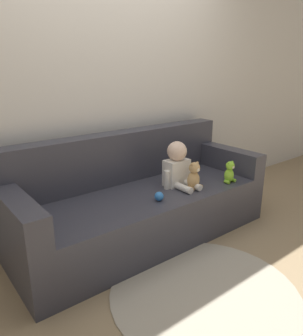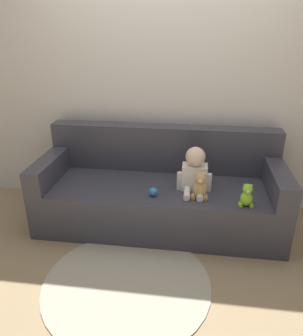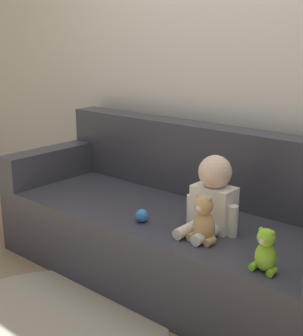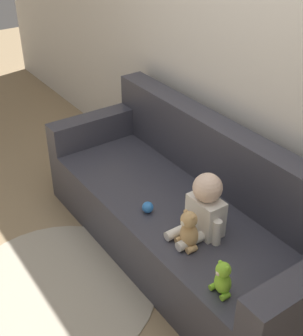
{
  "view_description": "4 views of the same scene",
  "coord_description": "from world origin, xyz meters",
  "px_view_note": "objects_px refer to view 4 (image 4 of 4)",
  "views": [
    {
      "loc": [
        -1.52,
        -2.04,
        1.43
      ],
      "look_at": [
        0.03,
        -0.07,
        0.63
      ],
      "focal_mm": 35.0,
      "sensor_mm": 36.0,
      "label": 1
    },
    {
      "loc": [
        0.3,
        -2.67,
        1.75
      ],
      "look_at": [
        -0.08,
        0.01,
        0.56
      ],
      "focal_mm": 35.0,
      "sensor_mm": 36.0,
      "label": 2
    },
    {
      "loc": [
        1.53,
        -1.97,
        1.38
      ],
      "look_at": [
        -0.11,
        -0.06,
        0.67
      ],
      "focal_mm": 50.0,
      "sensor_mm": 36.0,
      "label": 3
    },
    {
      "loc": [
        1.89,
        -1.53,
        2.19
      ],
      "look_at": [
        -0.15,
        -0.12,
        0.64
      ],
      "focal_mm": 50.0,
      "sensor_mm": 36.0,
      "label": 4
    }
  ],
  "objects_px": {
    "couch": "(187,212)",
    "plush_toy_side": "(223,279)",
    "toy_ball": "(148,207)",
    "teddy_bear_brown": "(189,230)",
    "person_baby": "(204,207)"
  },
  "relations": [
    {
      "from": "couch",
      "to": "plush_toy_side",
      "type": "height_order",
      "value": "couch"
    },
    {
      "from": "toy_ball",
      "to": "couch",
      "type": "bearing_deg",
      "value": 85.04
    },
    {
      "from": "teddy_bear_brown",
      "to": "plush_toy_side",
      "type": "relative_size",
      "value": 1.22
    },
    {
      "from": "toy_ball",
      "to": "person_baby",
      "type": "bearing_deg",
      "value": 25.3
    },
    {
      "from": "person_baby",
      "to": "couch",
      "type": "bearing_deg",
      "value": 156.7
    },
    {
      "from": "couch",
      "to": "plush_toy_side",
      "type": "bearing_deg",
      "value": -26.4
    },
    {
      "from": "person_baby",
      "to": "teddy_bear_brown",
      "type": "height_order",
      "value": "person_baby"
    },
    {
      "from": "couch",
      "to": "person_baby",
      "type": "bearing_deg",
      "value": -23.3
    },
    {
      "from": "person_baby",
      "to": "toy_ball",
      "type": "xyz_separation_m",
      "value": [
        -0.34,
        -0.16,
        -0.14
      ]
    },
    {
      "from": "person_baby",
      "to": "plush_toy_side",
      "type": "xyz_separation_m",
      "value": [
        0.42,
        -0.23,
        -0.08
      ]
    },
    {
      "from": "person_baby",
      "to": "toy_ball",
      "type": "distance_m",
      "value": 0.4
    },
    {
      "from": "couch",
      "to": "teddy_bear_brown",
      "type": "height_order",
      "value": "couch"
    },
    {
      "from": "teddy_bear_brown",
      "to": "toy_ball",
      "type": "distance_m",
      "value": 0.39
    },
    {
      "from": "person_baby",
      "to": "plush_toy_side",
      "type": "height_order",
      "value": "person_baby"
    },
    {
      "from": "person_baby",
      "to": "plush_toy_side",
      "type": "bearing_deg",
      "value": -28.61
    }
  ]
}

